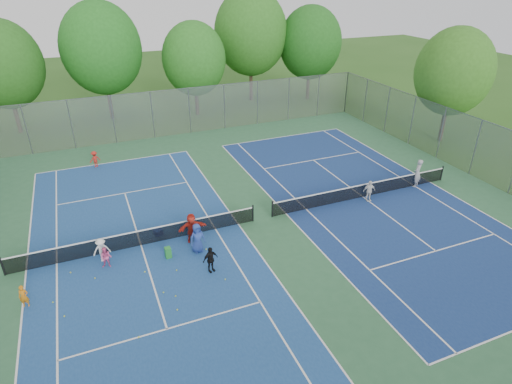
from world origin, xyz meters
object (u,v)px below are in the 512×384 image
(ball_hopper, at_px, (168,253))
(instructor, at_px, (417,173))
(net_right, at_px, (364,191))
(net_left, at_px, (140,238))
(ball_crate, at_px, (158,232))

(ball_hopper, height_order, instructor, instructor)
(ball_hopper, xyz_separation_m, instructor, (17.02, 1.54, 0.67))
(net_right, height_order, instructor, instructor)
(net_left, xyz_separation_m, instructor, (18.14, -0.05, 0.51))
(net_right, bearing_deg, instructor, -0.67)
(ball_hopper, bearing_deg, instructor, 5.18)
(ball_hopper, bearing_deg, net_right, 7.05)
(net_right, relative_size, ball_hopper, 21.88)
(instructor, bearing_deg, net_left, -30.62)
(net_right, distance_m, instructor, 4.17)
(net_left, distance_m, ball_crate, 1.28)
(ball_crate, xyz_separation_m, instructor, (17.09, -0.71, 0.80))
(net_left, relative_size, ball_crate, 32.55)
(ball_hopper, bearing_deg, ball_crate, 91.64)
(net_left, relative_size, net_right, 1.00)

